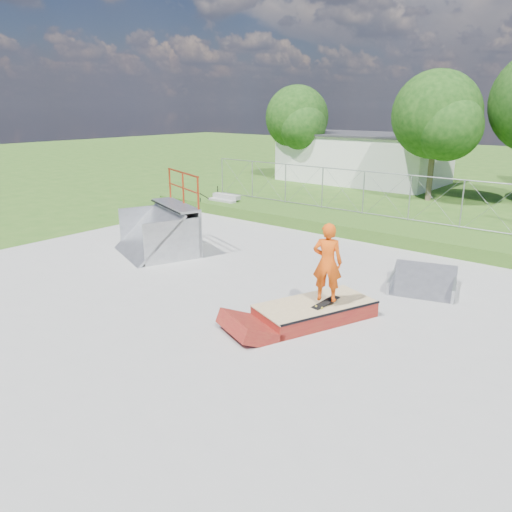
{
  "coord_description": "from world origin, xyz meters",
  "views": [
    {
      "loc": [
        7.52,
        -8.3,
        4.89
      ],
      "look_at": [
        -0.36,
        1.39,
        1.1
      ],
      "focal_mm": 35.0,
      "sensor_mm": 36.0,
      "label": 1
    }
  ],
  "objects_px": {
    "grind_box": "(315,311)",
    "quarter_pipe": "(154,215)",
    "skater": "(327,265)",
    "flat_bank_ramp": "(423,282)"
  },
  "relations": [
    {
      "from": "grind_box",
      "to": "skater",
      "type": "height_order",
      "value": "skater"
    },
    {
      "from": "quarter_pipe",
      "to": "flat_bank_ramp",
      "type": "bearing_deg",
      "value": 35.91
    },
    {
      "from": "quarter_pipe",
      "to": "skater",
      "type": "height_order",
      "value": "quarter_pipe"
    },
    {
      "from": "quarter_pipe",
      "to": "skater",
      "type": "bearing_deg",
      "value": 12.12
    },
    {
      "from": "quarter_pipe",
      "to": "flat_bank_ramp",
      "type": "distance_m",
      "value": 8.83
    },
    {
      "from": "grind_box",
      "to": "quarter_pipe",
      "type": "xyz_separation_m",
      "value": [
        -7.21,
        1.21,
        1.15
      ]
    },
    {
      "from": "grind_box",
      "to": "quarter_pipe",
      "type": "height_order",
      "value": "quarter_pipe"
    },
    {
      "from": "grind_box",
      "to": "flat_bank_ramp",
      "type": "relative_size",
      "value": 1.72
    },
    {
      "from": "flat_bank_ramp",
      "to": "skater",
      "type": "height_order",
      "value": "skater"
    },
    {
      "from": "grind_box",
      "to": "quarter_pipe",
      "type": "relative_size",
      "value": 1.13
    }
  ]
}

